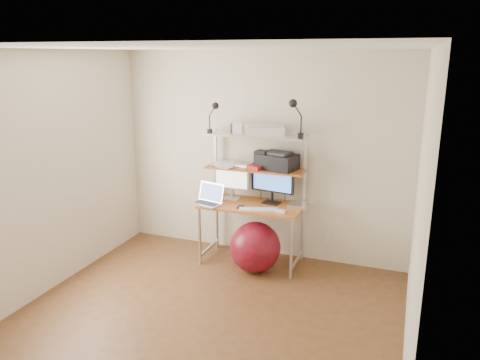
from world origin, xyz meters
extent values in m
plane|color=brown|center=(0.00, 0.00, 0.00)|extent=(3.60, 3.60, 0.00)
plane|color=white|center=(0.00, 0.00, 2.50)|extent=(3.60, 3.60, 0.00)
plane|color=beige|center=(0.00, 1.80, 1.25)|extent=(3.60, 0.00, 3.60)
plane|color=beige|center=(0.00, -1.80, 1.25)|extent=(3.60, 0.00, 3.60)
plane|color=beige|center=(-1.80, 0.00, 1.25)|extent=(0.00, 3.60, 3.60)
plane|color=beige|center=(1.80, 0.00, 1.25)|extent=(0.00, 3.60, 3.60)
cube|color=#B16122|center=(0.00, 1.44, 0.72)|extent=(1.20, 0.60, 0.03)
cylinder|color=silver|center=(-0.56, 1.18, 0.35)|extent=(0.04, 0.04, 0.71)
cylinder|color=silver|center=(-0.56, 1.70, 0.35)|extent=(0.04, 0.04, 0.71)
cylinder|color=silver|center=(0.56, 1.18, 0.35)|extent=(0.04, 0.04, 0.71)
cylinder|color=silver|center=(0.56, 1.70, 0.35)|extent=(0.04, 0.04, 0.71)
cube|color=silver|center=(-0.57, 1.70, 1.15)|extent=(0.03, 0.04, 0.84)
cube|color=silver|center=(0.57, 1.70, 1.15)|extent=(0.03, 0.04, 0.84)
cube|color=#B16122|center=(0.00, 1.57, 1.14)|extent=(1.18, 0.34, 0.02)
cube|color=silver|center=(0.00, 1.57, 1.54)|extent=(1.18, 0.34, 0.02)
cube|color=silver|center=(0.85, 1.79, 0.30)|extent=(0.08, 0.01, 0.12)
cube|color=#B6B5BA|center=(-0.29, 1.53, 0.75)|extent=(0.20, 0.16, 0.01)
cylinder|color=#B6B5BA|center=(-0.29, 1.55, 0.81)|extent=(0.03, 0.03, 0.11)
cube|color=#B6B5BA|center=(-0.29, 1.55, 1.03)|extent=(0.43, 0.04, 0.33)
plane|color=white|center=(-0.29, 1.54, 1.03)|extent=(0.39, 0.01, 0.39)
cube|color=black|center=(0.21, 1.56, 0.75)|extent=(0.21, 0.18, 0.01)
cylinder|color=black|center=(0.21, 1.58, 0.81)|extent=(0.03, 0.03, 0.12)
cube|color=black|center=(0.21, 1.58, 1.03)|extent=(0.54, 0.11, 0.32)
plane|color=#4174DD|center=(0.21, 1.56, 1.03)|extent=(0.48, 0.07, 0.48)
cube|color=silver|center=(-0.49, 1.25, 0.75)|extent=(0.39, 0.31, 0.02)
cube|color=#2C2C2E|center=(-0.49, 1.25, 0.76)|extent=(0.32, 0.21, 0.00)
cube|color=silver|center=(-0.46, 1.37, 0.87)|extent=(0.35, 0.15, 0.22)
plane|color=#758EC4|center=(-0.46, 1.37, 0.87)|extent=(0.32, 0.15, 0.30)
cube|color=silver|center=(0.14, 1.26, 0.75)|extent=(0.45, 0.24, 0.01)
cube|color=silver|center=(0.41, 1.28, 0.75)|extent=(0.11, 0.08, 0.03)
cube|color=silver|center=(0.54, 1.54, 0.76)|extent=(0.22, 0.22, 0.04)
cube|color=black|center=(-0.08, 1.28, 0.74)|extent=(0.08, 0.13, 0.01)
cube|color=black|center=(0.26, 1.60, 1.24)|extent=(0.50, 0.39, 0.18)
cube|color=#2C2C2E|center=(0.26, 1.60, 1.34)|extent=(0.34, 0.28, 0.03)
cube|color=black|center=(0.08, 1.58, 1.26)|extent=(0.17, 0.17, 0.21)
cube|color=#AC1B1F|center=(0.02, 1.49, 1.17)|extent=(0.19, 0.16, 0.05)
cube|color=silver|center=(0.10, 1.57, 1.60)|extent=(0.51, 0.42, 0.10)
cube|color=#B6B5BA|center=(0.10, 1.57, 1.66)|extent=(0.43, 0.34, 0.02)
cube|color=silver|center=(-0.22, 1.55, 1.61)|extent=(0.13, 0.11, 0.13)
cube|color=#2C2C2E|center=(-0.27, 1.62, 1.60)|extent=(0.12, 0.12, 0.11)
cube|color=black|center=(-0.54, 1.48, 1.57)|extent=(0.04, 0.05, 0.04)
cylinder|color=black|center=(-0.54, 1.48, 1.68)|extent=(0.01, 0.01, 0.16)
sphere|color=black|center=(-0.46, 1.47, 1.87)|extent=(0.08, 0.08, 0.08)
cube|color=black|center=(0.54, 1.53, 1.58)|extent=(0.05, 0.06, 0.05)
cylinder|color=black|center=(0.54, 1.53, 1.70)|extent=(0.02, 0.02, 0.19)
sphere|color=black|center=(0.44, 1.52, 1.93)|extent=(0.09, 0.09, 0.09)
sphere|color=maroon|center=(0.12, 1.23, 0.30)|extent=(0.59, 0.59, 0.59)
cube|color=white|center=(-0.38, 1.59, 1.15)|extent=(0.29, 0.33, 0.00)
cube|color=white|center=(-0.32, 1.52, 1.16)|extent=(0.32, 0.35, 0.00)
cube|color=white|center=(-0.44, 1.61, 1.16)|extent=(0.22, 0.28, 0.00)
cube|color=white|center=(-0.34, 1.55, 1.17)|extent=(0.22, 0.29, 0.00)
cube|color=white|center=(-0.38, 1.57, 1.17)|extent=(0.28, 0.33, 0.00)
camera|label=1|loc=(1.72, -3.51, 2.45)|focal=35.00mm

